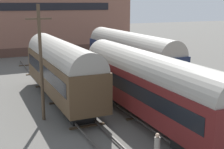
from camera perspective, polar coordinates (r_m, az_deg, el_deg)
The scene contains 10 objects.
ground_plane at distance 21.61m, azimuth 9.41°, elevation -10.37°, with size 200.00×200.00×0.00m, color #56544F.
track_left at distance 19.64m, azimuth -1.55°, elevation -12.21°, with size 2.60×60.00×0.26m.
track_middle at distance 21.55m, azimuth 9.42°, elevation -10.02°, with size 2.60×60.00×0.26m.
track_right at distance 24.12m, azimuth 18.22°, elevation -7.97°, with size 2.60×60.00×0.26m.
train_car_brown at distance 27.45m, azimuth -9.34°, elevation 1.34°, with size 3.07×15.17×5.36m.
train_car_maroon at distance 22.54m, azimuth 6.41°, elevation -1.43°, with size 2.98×17.21×5.13m.
train_car_navy at distance 34.15m, azimuth 3.26°, elevation 3.82°, with size 3.07×16.98×5.39m.
person_worker at distance 17.11m, azimuth 8.26°, elevation -12.77°, with size 0.32×0.32×1.83m.
utility_pole at distance 22.85m, azimuth -12.87°, elevation 2.26°, with size 1.80×0.24×8.43m.
warehouse_building at distance 59.22m, azimuth -12.72°, elevation 11.40°, with size 29.09×13.77×14.31m.
Camera 1 is at (-11.18, -16.41, 8.52)m, focal length 50.00 mm.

